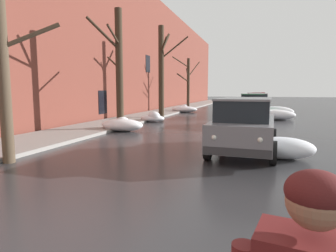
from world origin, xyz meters
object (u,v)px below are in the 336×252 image
object	(u,v)px
bare_tree_second_along_sidewalk	(118,68)
bare_tree_mid_block	(162,70)
suv_green_parked_kerbside_mid	(252,104)
suv_maroon_queued_behind_truck	(254,100)
suv_red_at_far_intersection	(259,98)
suv_white_parked_far_down_block	(257,102)
bare_tree_at_the_corner	(2,65)
sedan_darkblue_parked_kerbside_close	(250,113)
bare_tree_far_down_block	(188,83)
suv_grey_approaching_near_lane	(245,123)

from	to	relation	value
bare_tree_second_along_sidewalk	bare_tree_mid_block	xyz separation A→B (m)	(0.06, 6.70, 0.35)
suv_green_parked_kerbside_mid	bare_tree_mid_block	bearing A→B (deg)	-150.35
suv_maroon_queued_behind_truck	bare_tree_mid_block	bearing A→B (deg)	-111.13
suv_maroon_queued_behind_truck	suv_red_at_far_intersection	bearing A→B (deg)	85.88
suv_green_parked_kerbside_mid	suv_white_parked_far_down_block	xyz separation A→B (m)	(0.41, 5.79, -0.00)
bare_tree_at_the_corner	suv_maroon_queued_behind_truck	size ratio (longest dim) A/B	1.21
bare_tree_second_along_sidewalk	bare_tree_mid_block	distance (m)	6.71
sedan_darkblue_parked_kerbside_close	suv_green_parked_kerbside_mid	size ratio (longest dim) A/B	0.95
bare_tree_second_along_sidewalk	bare_tree_far_down_block	xyz separation A→B (m)	(0.01, 15.05, -0.31)
suv_green_parked_kerbside_mid	suv_red_at_far_intersection	size ratio (longest dim) A/B	0.99
bare_tree_far_down_block	suv_green_parked_kerbside_mid	world-z (taller)	bare_tree_far_down_block
bare_tree_at_the_corner	bare_tree_second_along_sidewalk	size ratio (longest dim) A/B	0.87
bare_tree_mid_block	bare_tree_far_down_block	distance (m)	8.38
bare_tree_second_along_sidewalk	suv_maroon_queued_behind_truck	world-z (taller)	bare_tree_second_along_sidewalk
suv_green_parked_kerbside_mid	bare_tree_at_the_corner	bearing A→B (deg)	-110.08
suv_grey_approaching_near_lane	bare_tree_second_along_sidewalk	bearing A→B (deg)	150.50
bare_tree_far_down_block	suv_red_at_far_intersection	size ratio (longest dim) A/B	1.17
suv_grey_approaching_near_lane	bare_tree_far_down_block	bearing A→B (deg)	108.92
suv_grey_approaching_near_lane	suv_maroon_queued_behind_truck	distance (m)	26.51
bare_tree_at_the_corner	sedan_darkblue_parked_kerbside_close	distance (m)	13.21
bare_tree_at_the_corner	suv_green_parked_kerbside_mid	distance (m)	18.48
suv_green_parked_kerbside_mid	suv_maroon_queued_behind_truck	size ratio (longest dim) A/B	1.01
suv_maroon_queued_behind_truck	suv_red_at_far_intersection	size ratio (longest dim) A/B	0.98
bare_tree_second_along_sidewalk	suv_grey_approaching_near_lane	bearing A→B (deg)	-29.50
suv_white_parked_far_down_block	suv_maroon_queued_behind_truck	xyz separation A→B (m)	(-0.39, 6.84, -0.00)
bare_tree_far_down_block	sedan_darkblue_parked_kerbside_close	size ratio (longest dim) A/B	1.24
suv_grey_approaching_near_lane	suv_red_at_far_intersection	distance (m)	33.02
bare_tree_at_the_corner	suv_green_parked_kerbside_mid	world-z (taller)	bare_tree_at_the_corner
bare_tree_second_along_sidewalk	suv_red_at_far_intersection	bearing A→B (deg)	77.00
suv_grey_approaching_near_lane	suv_red_at_far_intersection	bearing A→B (deg)	89.35
bare_tree_at_the_corner	sedan_darkblue_parked_kerbside_close	xyz separation A→B (m)	(6.36, 11.40, -2.02)
suv_green_parked_kerbside_mid	suv_maroon_queued_behind_truck	xyz separation A→B (m)	(0.02, 12.63, -0.00)
bare_tree_at_the_corner	bare_tree_mid_block	distance (m)	13.75
bare_tree_second_along_sidewalk	sedan_darkblue_parked_kerbside_close	xyz separation A→B (m)	(6.34, 4.37, -2.42)
bare_tree_far_down_block	suv_white_parked_far_down_block	size ratio (longest dim) A/B	1.17
bare_tree_second_along_sidewalk	suv_red_at_far_intersection	xyz separation A→B (m)	(6.79, 29.40, -2.19)
sedan_darkblue_parked_kerbside_close	suv_maroon_queued_behind_truck	distance (m)	18.51
bare_tree_mid_block	bare_tree_at_the_corner	bearing A→B (deg)	-90.35
bare_tree_at_the_corner	suv_red_at_far_intersection	xyz separation A→B (m)	(6.81, 36.43, -1.78)
bare_tree_second_along_sidewalk	suv_grey_approaching_near_lane	world-z (taller)	bare_tree_second_along_sidewalk
bare_tree_second_along_sidewalk	bare_tree_far_down_block	world-z (taller)	bare_tree_second_along_sidewalk
suv_white_parked_far_down_block	suv_maroon_queued_behind_truck	distance (m)	6.85
bare_tree_at_the_corner	suv_green_parked_kerbside_mid	size ratio (longest dim) A/B	1.19
bare_tree_second_along_sidewalk	suv_white_parked_far_down_block	distance (m)	17.52
bare_tree_mid_block	suv_white_parked_far_down_block	distance (m)	11.74
suv_maroon_queued_behind_truck	suv_grey_approaching_near_lane	bearing A→B (deg)	-89.80
bare_tree_second_along_sidewalk	suv_green_parked_kerbside_mid	distance (m)	12.23
sedan_darkblue_parked_kerbside_close	bare_tree_second_along_sidewalk	bearing A→B (deg)	-145.42
suv_grey_approaching_near_lane	suv_white_parked_far_down_block	xyz separation A→B (m)	(0.30, 19.67, -0.00)
sedan_darkblue_parked_kerbside_close	bare_tree_at_the_corner	bearing A→B (deg)	-119.16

